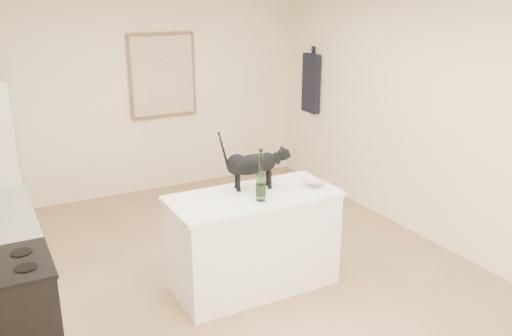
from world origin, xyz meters
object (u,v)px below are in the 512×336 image
object	(u,v)px
stove	(10,328)
wine_bottle	(261,178)
glass_bowl	(314,184)
black_cat	(252,167)

from	to	relation	value
stove	wine_bottle	xyz separation A→B (m)	(2.04, 0.25, 0.65)
stove	wine_bottle	bearing A→B (deg)	6.90
stove	wine_bottle	size ratio (longest dim) A/B	2.26
stove	glass_bowl	bearing A→B (deg)	7.04
stove	glass_bowl	distance (m)	2.69
black_cat	wine_bottle	bearing A→B (deg)	-90.43
stove	black_cat	distance (m)	2.27
wine_bottle	stove	bearing A→B (deg)	-173.10
black_cat	glass_bowl	xyz separation A→B (m)	(0.52, -0.22, -0.18)
wine_bottle	glass_bowl	distance (m)	0.62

